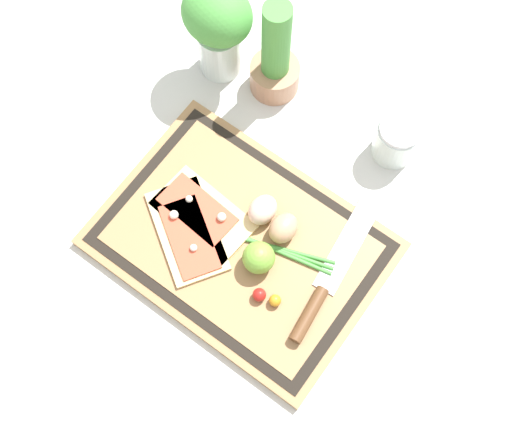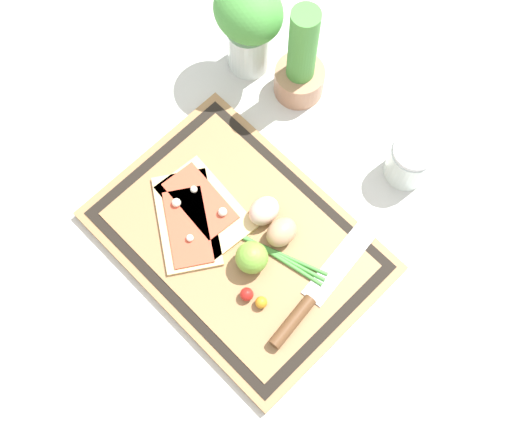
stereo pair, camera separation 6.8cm
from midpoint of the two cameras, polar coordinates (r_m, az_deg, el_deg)
The scene contains 14 objects.
ground_plane at distance 1.25m, azimuth 0.14°, elevation -2.01°, with size 6.00×6.00×0.00m, color silver.
cutting_board at distance 1.24m, azimuth 0.15°, elevation -1.87°, with size 0.48×0.34×0.02m.
pizza_slice_near at distance 1.23m, azimuth -3.99°, elevation -0.31°, with size 0.21×0.18×0.02m.
pizza_slice_far at distance 1.24m, azimuth -2.50°, elevation 1.09°, with size 0.18×0.11×0.02m.
knife at distance 1.20m, azimuth 6.04°, elevation -6.47°, with size 0.06×0.30×0.02m.
egg_brown at distance 1.21m, azimuth 3.65°, elevation -1.14°, with size 0.05×0.06×0.05m, color tan.
egg_pink at distance 1.22m, azimuth 2.22°, elevation 0.58°, with size 0.05×0.06×0.05m, color beige.
lime at distance 1.19m, azimuth 1.29°, elevation -3.18°, with size 0.06×0.06×0.06m, color #70A838.
cherry_tomato_red at distance 1.19m, azimuth 0.89°, elevation -6.13°, with size 0.02×0.02×0.02m, color red.
cherry_tomato_yellow at distance 1.19m, azimuth 2.06°, elevation -6.77°, with size 0.02×0.02×0.02m, color orange.
scallion_bunch at distance 1.22m, azimuth 1.41°, elevation -1.96°, with size 0.27×0.10×0.01m.
herb_pot at distance 1.31m, azimuth 5.11°, elevation 12.05°, with size 0.09×0.09×0.23m.
sauce_jar at distance 1.30m, azimuth 13.62°, elevation 4.35°, with size 0.08×0.08×0.09m.
herb_glass at distance 1.30m, azimuth 0.94°, elevation 15.38°, with size 0.13×0.11×0.21m.
Camera 2 is at (0.30, -0.25, 1.18)m, focal length 50.00 mm.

